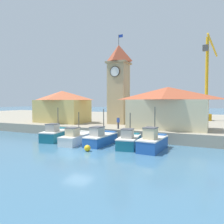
{
  "coord_description": "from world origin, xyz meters",
  "views": [
    {
      "loc": [
        11.47,
        -17.16,
        5.01
      ],
      "look_at": [
        -1.2,
        10.12,
        3.5
      ],
      "focal_mm": 35.0,
      "sensor_mm": 36.0,
      "label": 1
    }
  ],
  "objects_px": {
    "clock_tower": "(119,82)",
    "warehouse_right": "(168,107)",
    "fishing_boat_far_left": "(56,134)",
    "fishing_boat_center": "(153,142)",
    "fishing_boat_mid_left": "(129,141)",
    "fishing_boat_left_outer": "(76,138)",
    "warehouse_left": "(62,106)",
    "port_crane_near": "(207,88)",
    "fishing_boat_left_inner": "(101,138)",
    "dock_worker_near_tower": "(118,122)",
    "mooring_buoy": "(87,148)"
  },
  "relations": [
    {
      "from": "fishing_boat_mid_left",
      "to": "clock_tower",
      "type": "bearing_deg",
      "value": 118.54
    },
    {
      "from": "fishing_boat_left_outer",
      "to": "warehouse_left",
      "type": "xyz_separation_m",
      "value": [
        -9.0,
        9.11,
        3.45
      ]
    },
    {
      "from": "dock_worker_near_tower",
      "to": "warehouse_left",
      "type": "bearing_deg",
      "value": 161.06
    },
    {
      "from": "fishing_boat_left_outer",
      "to": "fishing_boat_left_inner",
      "type": "relative_size",
      "value": 1.01
    },
    {
      "from": "fishing_boat_mid_left",
      "to": "fishing_boat_center",
      "type": "xyz_separation_m",
      "value": [
        2.66,
        -0.21,
        0.09
      ]
    },
    {
      "from": "fishing_boat_far_left",
      "to": "warehouse_left",
      "type": "xyz_separation_m",
      "value": [
        -5.53,
        8.54,
        3.35
      ]
    },
    {
      "from": "fishing_boat_left_outer",
      "to": "port_crane_near",
      "type": "distance_m",
      "value": 27.96
    },
    {
      "from": "fishing_boat_left_inner",
      "to": "warehouse_left",
      "type": "height_order",
      "value": "warehouse_left"
    },
    {
      "from": "fishing_boat_mid_left",
      "to": "fishing_boat_left_outer",
      "type": "bearing_deg",
      "value": -175.12
    },
    {
      "from": "warehouse_left",
      "to": "mooring_buoy",
      "type": "distance_m",
      "value": 17.6
    },
    {
      "from": "clock_tower",
      "to": "mooring_buoy",
      "type": "xyz_separation_m",
      "value": [
        2.57,
        -13.9,
        -7.76
      ]
    },
    {
      "from": "fishing_boat_left_outer",
      "to": "warehouse_left",
      "type": "height_order",
      "value": "warehouse_left"
    },
    {
      "from": "warehouse_left",
      "to": "fishing_boat_mid_left",
      "type": "bearing_deg",
      "value": -29.01
    },
    {
      "from": "port_crane_near",
      "to": "warehouse_left",
      "type": "bearing_deg",
      "value": -147.29
    },
    {
      "from": "fishing_boat_center",
      "to": "warehouse_right",
      "type": "relative_size",
      "value": 0.47
    },
    {
      "from": "warehouse_right",
      "to": "mooring_buoy",
      "type": "relative_size",
      "value": 16.13
    },
    {
      "from": "fishing_boat_mid_left",
      "to": "port_crane_near",
      "type": "bearing_deg",
      "value": 72.98
    },
    {
      "from": "warehouse_left",
      "to": "warehouse_right",
      "type": "distance_m",
      "value": 18.16
    },
    {
      "from": "fishing_boat_left_outer",
      "to": "fishing_boat_center",
      "type": "bearing_deg",
      "value": 2.14
    },
    {
      "from": "clock_tower",
      "to": "port_crane_near",
      "type": "relative_size",
      "value": 0.87
    },
    {
      "from": "fishing_boat_left_inner",
      "to": "fishing_boat_left_outer",
      "type": "bearing_deg",
      "value": -165.9
    },
    {
      "from": "clock_tower",
      "to": "dock_worker_near_tower",
      "type": "relative_size",
      "value": 8.76
    },
    {
      "from": "fishing_boat_mid_left",
      "to": "fishing_boat_left_inner",
      "type": "bearing_deg",
      "value": 177.05
    },
    {
      "from": "fishing_boat_left_outer",
      "to": "port_crane_near",
      "type": "relative_size",
      "value": 0.32
    },
    {
      "from": "clock_tower",
      "to": "warehouse_right",
      "type": "xyz_separation_m",
      "value": [
        8.39,
        -3.06,
        -3.89
      ]
    },
    {
      "from": "clock_tower",
      "to": "mooring_buoy",
      "type": "bearing_deg",
      "value": -79.51
    },
    {
      "from": "fishing_boat_center",
      "to": "warehouse_left",
      "type": "distance_m",
      "value": 20.37
    },
    {
      "from": "warehouse_left",
      "to": "mooring_buoy",
      "type": "bearing_deg",
      "value": -44.23
    },
    {
      "from": "fishing_boat_far_left",
      "to": "fishing_boat_left_outer",
      "type": "relative_size",
      "value": 0.95
    },
    {
      "from": "fishing_boat_left_inner",
      "to": "warehouse_left",
      "type": "relative_size",
      "value": 0.58
    },
    {
      "from": "fishing_boat_center",
      "to": "port_crane_near",
      "type": "distance_m",
      "value": 24.53
    },
    {
      "from": "fishing_boat_far_left",
      "to": "dock_worker_near_tower",
      "type": "xyz_separation_m",
      "value": [
        6.79,
        4.31,
        1.43
      ]
    },
    {
      "from": "fishing_boat_center",
      "to": "warehouse_left",
      "type": "relative_size",
      "value": 0.54
    },
    {
      "from": "fishing_boat_mid_left",
      "to": "dock_worker_near_tower",
      "type": "xyz_separation_m",
      "value": [
        -3.11,
        4.33,
        1.48
      ]
    },
    {
      "from": "fishing_boat_mid_left",
      "to": "warehouse_right",
      "type": "distance_m",
      "value": 8.61
    },
    {
      "from": "fishing_boat_left_outer",
      "to": "mooring_buoy",
      "type": "bearing_deg",
      "value": -41.0
    },
    {
      "from": "fishing_boat_mid_left",
      "to": "fishing_boat_center",
      "type": "relative_size",
      "value": 0.98
    },
    {
      "from": "fishing_boat_far_left",
      "to": "port_crane_near",
      "type": "xyz_separation_m",
      "value": [
        16.94,
        22.97,
        6.73
      ]
    },
    {
      "from": "warehouse_right",
      "to": "port_crane_near",
      "type": "xyz_separation_m",
      "value": [
        4.34,
        15.57,
        3.32
      ]
    },
    {
      "from": "fishing_boat_center",
      "to": "warehouse_right",
      "type": "xyz_separation_m",
      "value": [
        0.04,
        7.62,
        3.36
      ]
    },
    {
      "from": "fishing_boat_center",
      "to": "port_crane_near",
      "type": "relative_size",
      "value": 0.3
    },
    {
      "from": "fishing_boat_left_outer",
      "to": "warehouse_right",
      "type": "relative_size",
      "value": 0.51
    },
    {
      "from": "fishing_boat_far_left",
      "to": "fishing_boat_mid_left",
      "type": "bearing_deg",
      "value": -0.1
    },
    {
      "from": "fishing_boat_far_left",
      "to": "fishing_boat_center",
      "type": "relative_size",
      "value": 1.03
    },
    {
      "from": "fishing_boat_left_inner",
      "to": "fishing_boat_center",
      "type": "xyz_separation_m",
      "value": [
        6.18,
        -0.39,
        0.09
      ]
    },
    {
      "from": "fishing_boat_far_left",
      "to": "warehouse_left",
      "type": "relative_size",
      "value": 0.56
    },
    {
      "from": "fishing_boat_left_outer",
      "to": "fishing_boat_mid_left",
      "type": "xyz_separation_m",
      "value": [
        6.43,
        0.55,
        0.06
      ]
    },
    {
      "from": "fishing_boat_far_left",
      "to": "fishing_boat_left_outer",
      "type": "xyz_separation_m",
      "value": [
        3.47,
        -0.57,
        -0.1
      ]
    },
    {
      "from": "clock_tower",
      "to": "fishing_boat_mid_left",
      "type": "bearing_deg",
      "value": -61.46
    },
    {
      "from": "fishing_boat_left_inner",
      "to": "dock_worker_near_tower",
      "type": "relative_size",
      "value": 3.21
    }
  ]
}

